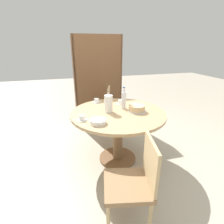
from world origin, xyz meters
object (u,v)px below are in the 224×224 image
at_px(water_bottle, 124,100).
at_px(cup_a, 120,102).
at_px(coffee_pot, 108,103).
at_px(cup_c, 82,118).
at_px(chair_b, 116,108).
at_px(cake_main, 137,108).
at_px(bookshelf, 98,81).
at_px(cup_b, 97,101).
at_px(chair_a, 134,181).

xyz_separation_m(water_bottle, cup_a, (0.02, 0.20, -0.10)).
distance_m(coffee_pot, cup_c, 0.43).
bearing_deg(cup_c, coffee_pot, 25.55).
relative_size(chair_b, water_bottle, 2.76).
distance_m(water_bottle, cake_main, 0.22).
height_order(chair_b, bookshelf, bookshelf).
bearing_deg(cup_b, chair_b, 44.47).
xyz_separation_m(coffee_pot, cup_c, (-0.38, -0.18, -0.10)).
distance_m(cup_b, cup_c, 0.70).
xyz_separation_m(chair_b, cup_a, (-0.12, -0.63, 0.32)).
relative_size(bookshelf, cake_main, 7.22).
height_order(bookshelf, water_bottle, bookshelf).
bearing_deg(cup_a, cup_b, 151.90).
xyz_separation_m(coffee_pot, cup_a, (0.26, 0.27, -0.10)).
xyz_separation_m(chair_a, cup_a, (0.29, 1.26, 0.32)).
distance_m(bookshelf, cup_a, 1.17).
xyz_separation_m(chair_a, cup_c, (-0.35, 0.81, 0.32)).
xyz_separation_m(chair_b, cup_b, (-0.46, -0.45, 0.32)).
distance_m(coffee_pot, cup_b, 0.47).
bearing_deg(cup_c, cake_main, 7.21).
relative_size(cake_main, cup_a, 1.86).
bearing_deg(chair_b, cup_a, -171.77).
bearing_deg(chair_a, coffee_pot, -168.94).
height_order(coffee_pot, cake_main, coffee_pot).
distance_m(chair_a, water_bottle, 1.17).
relative_size(chair_b, cup_b, 6.44).
xyz_separation_m(bookshelf, cup_b, (-0.22, -0.98, -0.11)).
xyz_separation_m(cake_main, cup_a, (-0.11, 0.36, -0.02)).
height_order(cup_a, cup_b, same).
bearing_deg(chair_b, coffee_pot, 176.08).
relative_size(chair_a, cake_main, 3.47).
height_order(coffee_pot, water_bottle, water_bottle).
bearing_deg(cake_main, water_bottle, 130.91).
relative_size(cake_main, cup_c, 1.86).
xyz_separation_m(coffee_pot, cake_main, (0.37, -0.09, -0.08)).
xyz_separation_m(bookshelf, water_bottle, (0.09, -1.36, -0.01)).
height_order(coffee_pot, cup_a, coffee_pot).
relative_size(bookshelf, coffee_pot, 6.67).
relative_size(cup_b, cup_c, 1.00).
relative_size(coffee_pot, cup_a, 2.01).
distance_m(chair_a, cake_main, 1.05).
relative_size(bookshelf, cup_c, 13.41).
distance_m(cake_main, cup_c, 0.76).
distance_m(water_bottle, cup_b, 0.50).
xyz_separation_m(cup_a, cup_c, (-0.64, -0.45, 0.00)).
bearing_deg(chair_a, cup_c, -144.04).
bearing_deg(cake_main, chair_b, 89.49).
bearing_deg(cup_b, cup_c, -115.66).
bearing_deg(coffee_pot, bookshelf, 84.04).
relative_size(coffee_pot, cup_c, 2.01).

